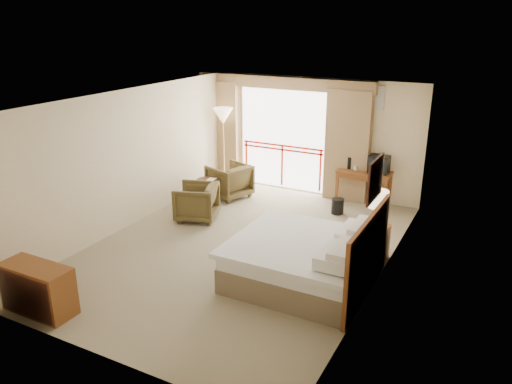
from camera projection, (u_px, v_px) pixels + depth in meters
The scene contains 29 objects.
floor at pixel (242, 247), 9.10m from camera, with size 7.00×7.00×0.00m, color #847758.
ceiling at pixel (240, 99), 8.20m from camera, with size 7.00×7.00×0.00m, color white.
wall_back at pixel (315, 137), 11.57m from camera, with size 5.00×5.00×0.00m, color beige.
wall_front at pixel (92, 259), 5.72m from camera, with size 5.00×5.00×0.00m, color beige.
wall_left at pixel (130, 159), 9.74m from camera, with size 7.00×7.00×0.00m, color beige.
wall_right at pixel (385, 200), 7.55m from camera, with size 7.00×7.00×0.00m, color beige.
balcony_door at pixel (283, 139), 11.96m from camera, with size 2.40×2.40×0.00m, color white.
balcony_railing at pixel (282, 155), 12.07m from camera, with size 2.09×0.03×1.02m.
curtain_left at pixel (221, 131), 12.55m from camera, with size 1.00×0.26×2.50m, color olive.
curtain_right at pixel (348, 146), 11.11m from camera, with size 1.00×0.26×2.50m, color olive.
valance at pixel (282, 83), 11.43m from camera, with size 4.40×0.22×0.28m, color olive.
hvac_vent at pixel (373, 97), 10.65m from camera, with size 0.50×0.04×0.50m, color silver.
bed at pixel (306, 260), 7.81m from camera, with size 2.13×2.06×0.97m.
headboard at pixel (368, 257), 7.30m from camera, with size 0.06×2.10×1.30m, color #5E2D12.
framed_art at pixel (375, 179), 6.90m from camera, with size 0.04×0.72×0.60m.
nightstand at pixel (373, 243), 8.56m from camera, with size 0.43×0.51×0.61m, color #5E2D12.
table_lamp at pixel (378, 199), 8.35m from camera, with size 0.35×0.35×0.61m.
phone at pixel (370, 227), 8.35m from camera, with size 0.17×0.13×0.07m, color black.
desk at pixel (365, 177), 11.10m from camera, with size 1.17×0.57×0.77m.
tv at pixel (379, 164), 10.80m from camera, with size 0.43×0.34×0.39m.
coffee_maker at pixel (350, 163), 11.11m from camera, with size 0.13×0.13×0.27m, color black.
cup at pixel (356, 168), 11.03m from camera, with size 0.07×0.07×0.10m, color white.
wastebasket at pixel (338, 206), 10.62m from camera, with size 0.26×0.26×0.33m, color black.
armchair_far at pixel (230, 196), 11.68m from camera, with size 0.83×0.85×0.78m, color #44381C.
armchair_near at pixel (197, 219), 10.38m from camera, with size 0.80×0.82×0.75m, color #44381C.
side_table at pixel (208, 187), 11.11m from camera, with size 0.51×0.51×0.56m.
book at pixel (208, 180), 11.05m from camera, with size 0.17×0.22×0.02m, color white.
floor_lamp at pixel (223, 119), 12.01m from camera, with size 0.49×0.49×1.92m.
dresser at pixel (38, 289), 7.01m from camera, with size 1.07×0.46×0.72m.
Camera 1 is at (4.05, -7.19, 3.97)m, focal length 35.00 mm.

